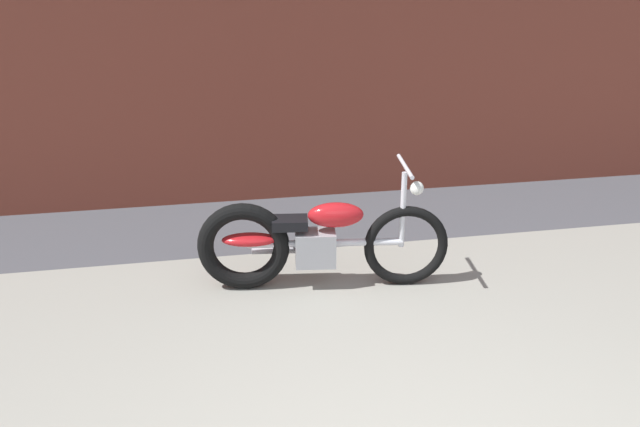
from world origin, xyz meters
TOP-DOWN VIEW (x-y plane):
  - sidewalk_slab at (0.00, 1.75)m, footprint 36.00×3.50m
  - motorcycle_red at (-0.17, 2.80)m, footprint 2.00×0.63m

SIDE VIEW (x-z plane):
  - sidewalk_slab at x=0.00m, z-range 0.00..0.01m
  - motorcycle_red at x=-0.17m, z-range -0.12..0.91m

